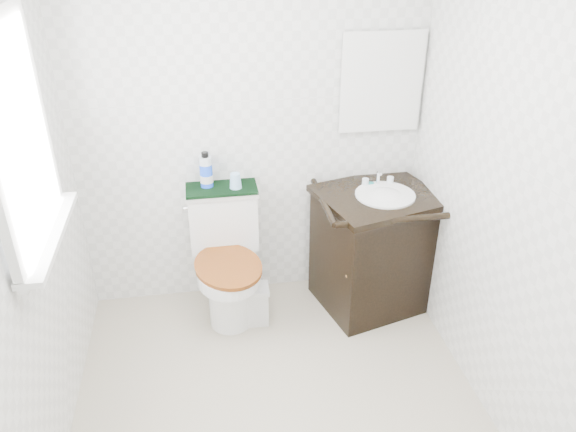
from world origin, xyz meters
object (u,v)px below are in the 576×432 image
object	(u,v)px
cup	(235,181)
trash_bin	(255,304)
vanity	(375,247)
toilet	(227,263)
mouthwash_bottle	(206,171)

from	to	relation	value
cup	trash_bin	bearing A→B (deg)	-75.88
vanity	trash_bin	world-z (taller)	vanity
toilet	mouthwash_bottle	world-z (taller)	mouthwash_bottle
vanity	cup	distance (m)	1.02
trash_bin	mouthwash_bottle	world-z (taller)	mouthwash_bottle
vanity	mouthwash_bottle	world-z (taller)	mouthwash_bottle
trash_bin	cup	distance (m)	0.81
mouthwash_bottle	cup	size ratio (longest dim) A/B	2.38
vanity	mouthwash_bottle	bearing A→B (deg)	168.49
mouthwash_bottle	cup	world-z (taller)	mouthwash_bottle
vanity	trash_bin	size ratio (longest dim) A/B	3.37
toilet	trash_bin	world-z (taller)	toilet
toilet	vanity	size ratio (longest dim) A/B	0.91
vanity	cup	xyz separation A→B (m)	(-0.88, 0.16, 0.47)
toilet	trash_bin	xyz separation A→B (m)	(0.16, -0.17, -0.23)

